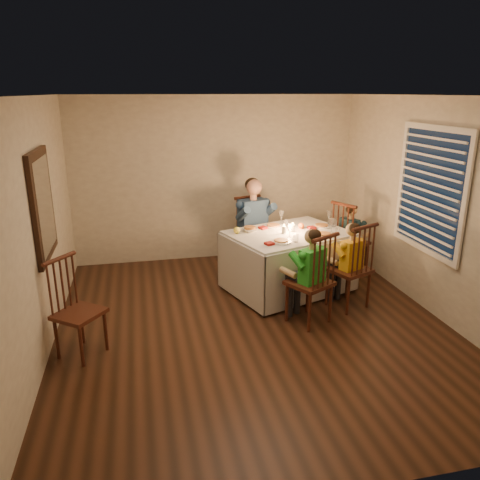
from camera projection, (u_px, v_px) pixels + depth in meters
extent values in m
plane|color=black|center=(253.00, 325.00, 5.54)|extent=(5.00, 5.00, 0.00)
cube|color=beige|center=(36.00, 232.00, 4.68)|extent=(0.02, 5.00, 2.60)
cube|color=beige|center=(436.00, 208.00, 5.61)|extent=(0.02, 5.00, 2.60)
cube|color=beige|center=(216.00, 179.00, 7.47)|extent=(4.50, 0.02, 2.60)
plane|color=white|center=(255.00, 95.00, 4.75)|extent=(5.00, 5.00, 0.00)
cube|color=silver|center=(289.00, 234.00, 6.30)|extent=(1.82, 1.55, 0.04)
cube|color=silver|center=(265.00, 250.00, 6.88)|extent=(1.50, 0.54, 0.77)
cube|color=silver|center=(315.00, 274.00, 5.97)|extent=(1.50, 0.54, 0.77)
cube|color=silver|center=(331.00, 251.00, 6.81)|extent=(0.39, 1.09, 0.77)
cube|color=silver|center=(240.00, 272.00, 6.03)|extent=(0.39, 1.09, 0.77)
cylinder|color=white|center=(273.00, 226.00, 6.55)|extent=(0.33, 0.33, 0.02)
cylinder|color=white|center=(281.00, 242.00, 5.88)|extent=(0.33, 0.33, 0.02)
cylinder|color=white|center=(324.00, 235.00, 6.16)|extent=(0.33, 0.33, 0.02)
cylinder|color=white|center=(322.00, 226.00, 6.55)|extent=(0.33, 0.33, 0.02)
cylinder|color=silver|center=(284.00, 230.00, 6.24)|extent=(0.06, 0.06, 0.10)
cylinder|color=silver|center=(293.00, 228.00, 6.31)|extent=(0.06, 0.06, 0.10)
sphere|color=yellow|center=(237.00, 230.00, 6.24)|extent=(0.09, 0.09, 0.09)
sphere|color=orange|center=(301.00, 226.00, 6.45)|extent=(0.08, 0.08, 0.08)
imported|color=white|center=(250.00, 230.00, 6.33)|extent=(0.24, 0.24, 0.05)
cube|color=black|center=(42.00, 205.00, 4.91)|extent=(0.05, 0.95, 1.15)
cube|color=white|center=(45.00, 205.00, 4.91)|extent=(0.01, 0.78, 0.98)
cube|color=black|center=(431.00, 190.00, 5.64)|extent=(0.01, 1.20, 1.40)
cube|color=white|center=(430.00, 190.00, 5.64)|extent=(0.03, 1.34, 1.54)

